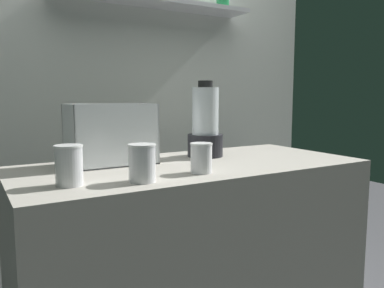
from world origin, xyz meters
TOP-DOWN VIEW (x-y plane):
  - counter at (0.00, 0.00)m, footprint 1.40×0.64m
  - back_wall_unit at (0.00, 0.77)m, footprint 2.60×0.24m
  - carrot_display_bin at (-0.28, 0.16)m, footprint 0.33×0.20m
  - blender_pitcher at (0.15, 0.13)m, footprint 0.16×0.16m
  - juice_cup_carrot_far_left at (-0.52, -0.14)m, footprint 0.09×0.09m
  - juice_cup_carrot_left at (-0.31, -0.21)m, footprint 0.09×0.09m
  - juice_cup_beet_middle at (-0.07, -0.18)m, footprint 0.08×0.08m

SIDE VIEW (x-z plane):
  - counter at x=0.00m, z-range 0.00..0.90m
  - juice_cup_beet_middle at x=-0.07m, z-range 0.90..1.00m
  - juice_cup_carrot_far_left at x=-0.52m, z-range 0.89..1.02m
  - juice_cup_carrot_left at x=-0.31m, z-range 0.89..1.02m
  - carrot_display_bin at x=-0.28m, z-range 0.85..1.10m
  - blender_pitcher at x=0.15m, z-range 0.87..1.21m
  - back_wall_unit at x=0.00m, z-range 0.02..2.52m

